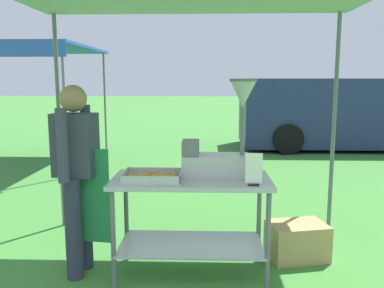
% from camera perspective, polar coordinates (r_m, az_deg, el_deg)
% --- Properties ---
extents(ground_plane, '(70.00, 70.00, 0.00)m').
position_cam_1_polar(ground_plane, '(8.23, -0.06, -2.59)').
color(ground_plane, '#3D7F33').
extents(donut_cart, '(1.30, 0.63, 0.85)m').
position_cam_1_polar(donut_cart, '(3.41, -0.12, -8.46)').
color(donut_cart, '#B7B7BC').
rests_on(donut_cart, ground).
extents(donut_tray, '(0.47, 0.32, 0.07)m').
position_cam_1_polar(donut_tray, '(3.28, -5.56, -4.75)').
color(donut_tray, '#B7B7BC').
rests_on(donut_tray, donut_cart).
extents(donut_fryer, '(0.61, 0.28, 0.81)m').
position_cam_1_polar(donut_fryer, '(3.38, 4.01, -0.27)').
color(donut_fryer, '#B7B7BC').
rests_on(donut_fryer, donut_cart).
extents(menu_sign, '(0.13, 0.05, 0.25)m').
position_cam_1_polar(menu_sign, '(3.13, 8.71, -3.87)').
color(menu_sign, black).
rests_on(menu_sign, donut_cart).
extents(vendor, '(0.46, 0.54, 1.61)m').
position_cam_1_polar(vendor, '(3.51, -15.90, -3.60)').
color(vendor, '#2D3347').
rests_on(vendor, ground).
extents(supply_crate, '(0.59, 0.47, 0.33)m').
position_cam_1_polar(supply_crate, '(3.99, 14.58, -13.07)').
color(supply_crate, tan).
rests_on(supply_crate, ground).
extents(van_navy, '(5.03, 2.11, 1.69)m').
position_cam_1_polar(van_navy, '(10.61, 20.86, 4.21)').
color(van_navy, navy).
rests_on(van_navy, ground).
extents(neighbour_tent, '(3.06, 2.90, 2.31)m').
position_cam_1_polar(neighbour_tent, '(8.85, -23.92, 12.01)').
color(neighbour_tent, slate).
rests_on(neighbour_tent, ground).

